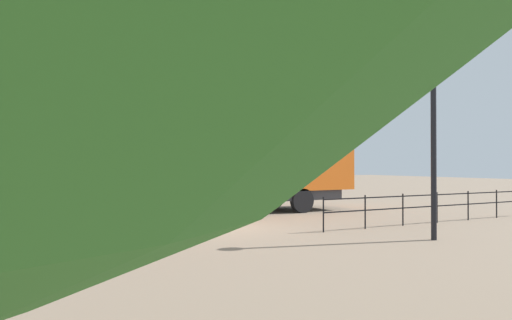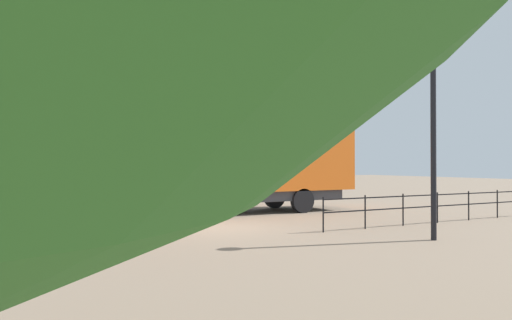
% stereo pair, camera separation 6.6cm
% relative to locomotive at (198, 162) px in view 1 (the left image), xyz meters
% --- Properties ---
extents(ground_plane, '(120.00, 120.00, 0.00)m').
position_rel_locomotive_xyz_m(ground_plane, '(4.03, -0.80, -2.30)').
color(ground_plane, '#84705B').
extents(locomotive, '(2.87, 16.09, 4.11)m').
position_rel_locomotive_xyz_m(locomotive, '(0.00, 0.00, 0.00)').
color(locomotive, orange).
rests_on(locomotive, ground_plane).
extents(lamp_post, '(0.49, 0.49, 5.97)m').
position_rel_locomotive_xyz_m(lamp_post, '(9.32, 3.83, 1.80)').
color(lamp_post, black).
rests_on(lamp_post, ground_plane).
extents(platform_fence, '(0.05, 10.49, 1.14)m').
position_rel_locomotive_xyz_m(platform_fence, '(6.61, 7.09, -1.56)').
color(platform_fence, black).
rests_on(platform_fence, ground_plane).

